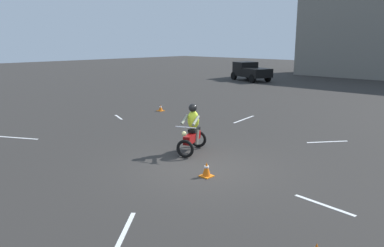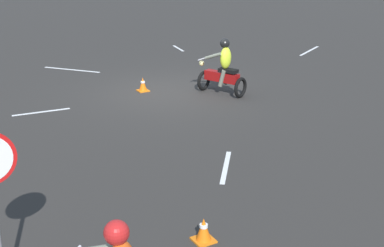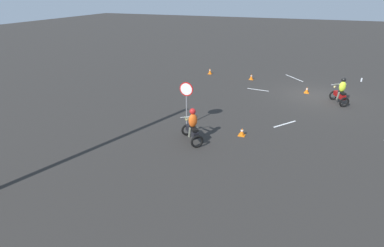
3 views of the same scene
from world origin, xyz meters
name	(u,v)px [view 2 (image 2 of 3)]	position (x,y,z in m)	size (l,w,h in m)	color
ground_plane	(167,92)	(0.00, 0.00, 0.00)	(120.00, 120.00, 0.00)	#2D2B28
motorcycle_rider_foreground	(223,70)	(-1.34, 1.00, 0.73)	(1.12, 1.54, 1.66)	black
traffic_cone_near_left	(204,230)	(3.25, 7.58, 0.19)	(0.32, 0.32, 0.39)	orange
traffic_cone_mid_left	(143,85)	(0.58, -0.45, 0.20)	(0.32, 0.32, 0.42)	orange
lane_stripe_e	(41,112)	(3.77, 0.03, 0.00)	(0.10, 1.51, 0.01)	silver
lane_stripe_ne	(226,167)	(1.44, 5.43, 0.00)	(0.10, 1.61, 0.01)	silver
lane_stripe_sw	(309,51)	(-7.70, -2.39, 0.00)	(0.10, 2.07, 0.01)	silver
lane_stripe_s	(178,48)	(-3.33, -5.46, 0.00)	(0.10, 1.23, 0.01)	silver
lane_stripe_se	(72,70)	(1.62, -4.10, 0.00)	(0.10, 2.20, 0.01)	silver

